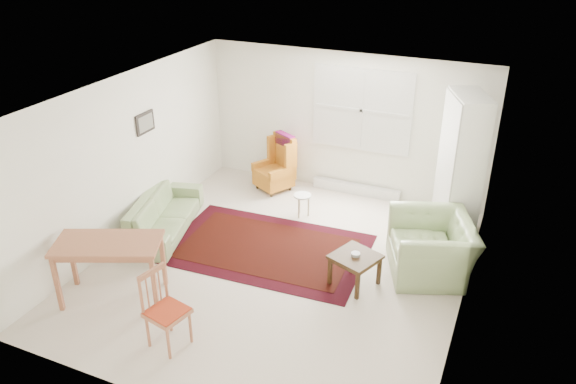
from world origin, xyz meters
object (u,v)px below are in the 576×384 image
at_px(stool, 302,205).
at_px(desk, 112,270).
at_px(armchair, 432,242).
at_px(coffee_table, 355,270).
at_px(cabinet, 461,168).
at_px(sofa, 163,209).
at_px(desk_chair, 167,311).
at_px(wingback_chair, 273,164).

distance_m(stool, desk, 3.35).
bearing_deg(stool, armchair, -19.33).
relative_size(coffee_table, cabinet, 0.25).
bearing_deg(sofa, stool, -69.55).
distance_m(stool, cabinet, 2.59).
relative_size(armchair, desk_chair, 1.26).
height_order(stool, desk, desk).
bearing_deg(wingback_chair, coffee_table, -16.21).
xyz_separation_m(desk, desk_chair, (1.19, -0.48, 0.07)).
distance_m(sofa, wingback_chair, 2.25).
height_order(sofa, wingback_chair, wingback_chair).
distance_m(sofa, desk_chair, 2.71).
bearing_deg(sofa, desk_chair, -159.28).
bearing_deg(sofa, desk, 178.11).
bearing_deg(armchair, wingback_chair, -137.27).
xyz_separation_m(sofa, desk_chair, (1.60, -2.19, 0.10)).
height_order(armchair, stool, armchair).
height_order(wingback_chair, cabinet, cabinet).
distance_m(armchair, coffee_table, 1.15).
height_order(armchair, desk, armchair).
distance_m(sofa, cabinet, 4.61).
bearing_deg(coffee_table, armchair, 39.54).
bearing_deg(stool, desk, -115.01).
bearing_deg(armchair, cabinet, 152.44).
height_order(sofa, cabinet, cabinet).
relative_size(sofa, desk_chair, 1.97).
relative_size(armchair, desk, 0.92).
bearing_deg(armchair, coffee_table, -71.92).
bearing_deg(desk_chair, coffee_table, -26.08).
bearing_deg(desk_chair, stool, 8.95).
relative_size(sofa, desk, 1.45).
bearing_deg(stool, desk_chair, -93.69).
bearing_deg(cabinet, desk_chair, -146.21).
xyz_separation_m(cabinet, desk, (-3.79, -3.45, -0.71)).
distance_m(cabinet, desk, 5.17).
xyz_separation_m(wingback_chair, cabinet, (3.23, -0.29, 0.62)).
relative_size(armchair, coffee_table, 2.18).
height_order(coffee_table, desk, desk).
height_order(sofa, armchair, armchair).
height_order(coffee_table, desk_chair, desk_chair).
bearing_deg(desk, sofa, 103.51).
height_order(stool, desk_chair, desk_chair).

